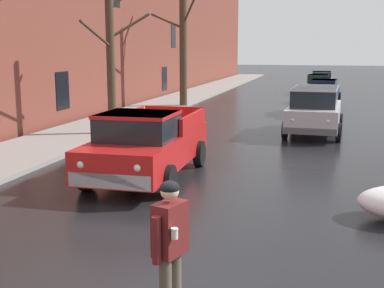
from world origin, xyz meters
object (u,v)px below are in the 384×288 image
(bare_tree_second_along_sidewalk, at_px, (112,58))
(sedan_grey_at_far_intersection, at_px, (321,80))
(sedan_green_queued_behind_truck, at_px, (318,84))
(pedestrian_with_coffee, at_px, (170,240))
(suv_silver_parked_kerbside_close, at_px, (315,109))
(bare_tree_mid_block, at_px, (183,42))
(pickup_truck_red_approaching_near_lane, at_px, (147,144))
(sedan_black_parked_kerbside_mid, at_px, (315,100))
(sedan_darkblue_parked_far_down_block, at_px, (323,91))

(bare_tree_second_along_sidewalk, height_order, sedan_grey_at_far_intersection, bare_tree_second_along_sidewalk)
(sedan_green_queued_behind_truck, bearing_deg, sedan_grey_at_far_intersection, 88.15)
(pedestrian_with_coffee, bearing_deg, suv_silver_parked_kerbside_close, 84.87)
(bare_tree_mid_block, height_order, pickup_truck_red_approaching_near_lane, bare_tree_mid_block)
(sedan_black_parked_kerbside_mid, bearing_deg, pickup_truck_red_approaching_near_lane, -105.05)
(pickup_truck_red_approaching_near_lane, xyz_separation_m, sedan_darkblue_parked_far_down_block, (4.16, 20.03, -0.13))
(suv_silver_parked_kerbside_close, height_order, sedan_black_parked_kerbside_mid, suv_silver_parked_kerbside_close)
(bare_tree_second_along_sidewalk, distance_m, sedan_green_queued_behind_truck, 21.41)
(suv_silver_parked_kerbside_close, bearing_deg, pickup_truck_red_approaching_near_lane, -115.99)
(sedan_green_queued_behind_truck, relative_size, pedestrian_with_coffee, 2.40)
(sedan_darkblue_parked_far_down_block, xyz_separation_m, pedestrian_with_coffee, (-1.52, -26.57, 0.28))
(suv_silver_parked_kerbside_close, xyz_separation_m, pedestrian_with_coffee, (-1.31, -14.62, 0.05))
(pickup_truck_red_approaching_near_lane, distance_m, sedan_grey_at_far_intersection, 31.77)
(sedan_darkblue_parked_far_down_block, xyz_separation_m, sedan_green_queued_behind_truck, (-0.43, 5.81, -0.00))
(bare_tree_second_along_sidewalk, xyz_separation_m, sedan_grey_at_far_intersection, (7.29, 25.76, -2.16))
(sedan_black_parked_kerbside_mid, xyz_separation_m, sedan_darkblue_parked_far_down_block, (0.33, 5.82, 0.00))
(sedan_grey_at_far_intersection, bearing_deg, sedan_darkblue_parked_far_down_block, -88.76)
(bare_tree_mid_block, distance_m, sedan_black_parked_kerbside_mid, 7.96)
(bare_tree_mid_block, height_order, sedan_black_parked_kerbside_mid, bare_tree_mid_block)
(sedan_darkblue_parked_far_down_block, bearing_deg, sedan_green_queued_behind_truck, 94.24)
(bare_tree_second_along_sidewalk, distance_m, bare_tree_mid_block, 10.01)
(pickup_truck_red_approaching_near_lane, relative_size, pedestrian_with_coffee, 2.97)
(pedestrian_with_coffee, bearing_deg, bare_tree_mid_block, 105.27)
(bare_tree_second_along_sidewalk, height_order, sedan_darkblue_parked_far_down_block, bare_tree_second_along_sidewalk)
(pickup_truck_red_approaching_near_lane, relative_size, sedan_grey_at_far_intersection, 1.27)
(sedan_black_parked_kerbside_mid, distance_m, pedestrian_with_coffee, 20.78)
(suv_silver_parked_kerbside_close, bearing_deg, bare_tree_second_along_sidewalk, -162.37)
(bare_tree_second_along_sidewalk, xyz_separation_m, sedan_darkblue_parked_far_down_block, (7.54, 14.27, -2.16))
(sedan_darkblue_parked_far_down_block, distance_m, sedan_green_queued_behind_truck, 5.83)
(bare_tree_second_along_sidewalk, bearing_deg, sedan_darkblue_parked_far_down_block, 62.15)
(bare_tree_second_along_sidewalk, relative_size, sedan_black_parked_kerbside_mid, 1.47)
(pickup_truck_red_approaching_near_lane, bearing_deg, pedestrian_with_coffee, -68.06)
(sedan_green_queued_behind_truck, bearing_deg, bare_tree_second_along_sidewalk, -109.49)
(bare_tree_second_along_sidewalk, relative_size, suv_silver_parked_kerbside_close, 1.29)
(sedan_grey_at_far_intersection, bearing_deg, suv_silver_parked_kerbside_close, -89.91)
(sedan_grey_at_far_intersection, bearing_deg, pedestrian_with_coffee, -91.92)
(bare_tree_mid_block, height_order, sedan_grey_at_far_intersection, bare_tree_mid_block)
(sedan_grey_at_far_intersection, height_order, pedestrian_with_coffee, pedestrian_with_coffee)
(pickup_truck_red_approaching_near_lane, height_order, suv_silver_parked_kerbside_close, suv_silver_parked_kerbside_close)
(pedestrian_with_coffee, bearing_deg, sedan_grey_at_far_intersection, 88.08)
(pickup_truck_red_approaching_near_lane, xyz_separation_m, sedan_green_queued_behind_truck, (3.73, 25.84, -0.13))
(bare_tree_mid_block, bearing_deg, sedan_grey_at_far_intersection, 65.00)
(pickup_truck_red_approaching_near_lane, relative_size, suv_silver_parked_kerbside_close, 1.13)
(bare_tree_mid_block, distance_m, sedan_grey_at_far_intersection, 17.65)
(bare_tree_mid_block, xyz_separation_m, suv_silver_parked_kerbside_close, (7.39, -7.65, -2.63))
(pickup_truck_red_approaching_near_lane, xyz_separation_m, pedestrian_with_coffee, (2.63, -6.53, 0.15))
(sedan_darkblue_parked_far_down_block, relative_size, sedan_green_queued_behind_truck, 1.05)
(sedan_black_parked_kerbside_mid, height_order, sedan_green_queued_behind_truck, same)
(sedan_darkblue_parked_far_down_block, bearing_deg, suv_silver_parked_kerbside_close, -91.02)
(bare_tree_mid_block, height_order, pedestrian_with_coffee, bare_tree_mid_block)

